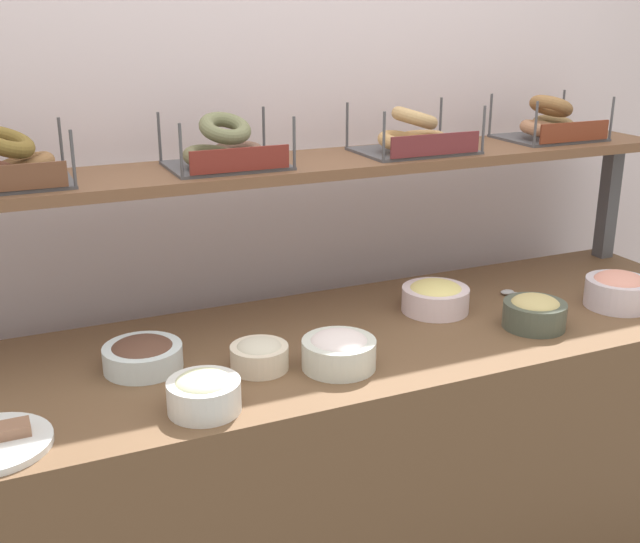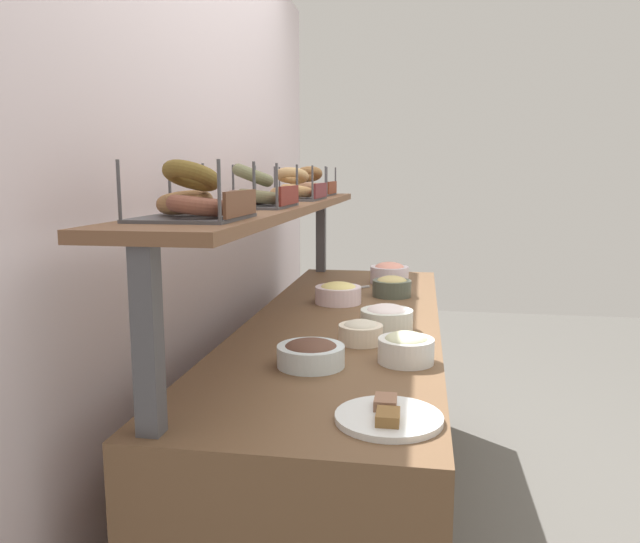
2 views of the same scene
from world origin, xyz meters
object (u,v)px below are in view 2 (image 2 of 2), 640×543
at_px(bowl_egg_salad, 338,293).
at_px(serving_spoon_near_plate, 348,288).
at_px(serving_plate_white, 388,416).
at_px(bagel_basket_sesame, 293,189).
at_px(bowl_hummus, 392,286).
at_px(bagel_basket_everything, 309,186).
at_px(bagel_basket_poppy, 254,193).
at_px(bowl_scallion_spread, 406,347).
at_px(bowl_cream_cheese, 387,317).
at_px(bowl_lox_spread, 389,273).
at_px(bagel_basket_cinnamon_raisin, 193,199).
at_px(bowl_potato_salad, 361,332).
at_px(bowl_chocolate_spread, 311,353).

relative_size(bowl_egg_salad, serving_spoon_near_plate, 1.35).
xyz_separation_m(serving_plate_white, serving_spoon_near_plate, (1.51, 0.27, -0.00)).
bearing_deg(bagel_basket_sesame, bowl_hummus, -68.90).
bearing_deg(bagel_basket_everything, serving_plate_white, -164.10).
distance_m(serving_spoon_near_plate, bagel_basket_poppy, 0.99).
bearing_deg(bowl_scallion_spread, bowl_cream_cheese, 11.93).
height_order(bowl_lox_spread, bagel_basket_everything, bagel_basket_everything).
distance_m(serving_spoon_near_plate, bagel_basket_cinnamon_raisin, 1.49).
bearing_deg(bagel_basket_poppy, bagel_basket_sesame, -0.79).
height_order(bowl_scallion_spread, bowl_egg_salad, same).
distance_m(bowl_potato_salad, serving_spoon_near_plate, 0.91).
bearing_deg(bowl_egg_salad, serving_spoon_near_plate, -1.00).
bearing_deg(bagel_basket_poppy, bowl_chocolate_spread, -141.46).
xyz_separation_m(bowl_egg_salad, serving_spoon_near_plate, (0.30, -0.01, -0.04)).
distance_m(bowl_chocolate_spread, serving_plate_white, 0.43).
bearing_deg(bagel_basket_sesame, bagel_basket_everything, 3.03).
relative_size(bagel_basket_sesame, bagel_basket_everything, 1.09).
distance_m(bowl_egg_salad, bagel_basket_cinnamon_raisin, 1.20).
relative_size(bowl_egg_salad, bagel_basket_poppy, 0.62).
height_order(serving_spoon_near_plate, bagel_basket_sesame, bagel_basket_sesame).
relative_size(bowl_hummus, serving_plate_white, 0.72).
height_order(bowl_hummus, serving_plate_white, bowl_hummus).
distance_m(bowl_hummus, bowl_egg_salad, 0.28).
distance_m(bowl_hummus, bowl_chocolate_spread, 1.05).
relative_size(bowl_scallion_spread, bowl_egg_salad, 0.83).
height_order(bowl_potato_salad, bowl_chocolate_spread, same).
bearing_deg(bowl_cream_cheese, bagel_basket_everything, 25.06).
xyz_separation_m(bowl_scallion_spread, bagel_basket_cinnamon_raisin, (-0.32, 0.51, 0.43)).
height_order(bagel_basket_sesame, bagel_basket_everything, bagel_basket_everything).
bearing_deg(bagel_basket_poppy, bowl_egg_salad, -20.32).
distance_m(bowl_lox_spread, bagel_basket_everything, 0.59).
height_order(bowl_potato_salad, bagel_basket_everything, bagel_basket_everything).
distance_m(bowl_cream_cheese, bagel_basket_sesame, 0.75).
bearing_deg(bagel_basket_cinnamon_raisin, serving_plate_white, -103.40).
height_order(bowl_hummus, bagel_basket_sesame, bagel_basket_sesame).
bearing_deg(bowl_scallion_spread, bowl_egg_salad, 21.29).
xyz_separation_m(bowl_cream_cheese, serving_plate_white, (-0.79, -0.05, -0.03)).
xyz_separation_m(bowl_chocolate_spread, serving_plate_white, (-0.36, -0.24, -0.03)).
height_order(bowl_scallion_spread, bowl_chocolate_spread, bowl_scallion_spread).
bearing_deg(bowl_lox_spread, bowl_hummus, -175.06).
bearing_deg(bagel_basket_cinnamon_raisin, bowl_egg_salad, -10.47).
relative_size(bowl_cream_cheese, serving_spoon_near_plate, 1.26).
distance_m(bowl_potato_salad, bagel_basket_everything, 1.28).
bearing_deg(bagel_basket_everything, bowl_cream_cheese, -154.94).
xyz_separation_m(bagel_basket_sesame, bagel_basket_everything, (0.52, 0.03, 0.00)).
xyz_separation_m(bowl_lox_spread, bowl_scallion_spread, (-1.29, -0.12, -0.01)).
relative_size(bowl_cream_cheese, bagel_basket_sesame, 0.54).
xyz_separation_m(bowl_hummus, bowl_chocolate_spread, (-1.04, 0.18, -0.01)).
bearing_deg(serving_spoon_near_plate, bowl_hummus, -119.21).
xyz_separation_m(bowl_hummus, serving_plate_white, (-1.39, -0.06, -0.03)).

